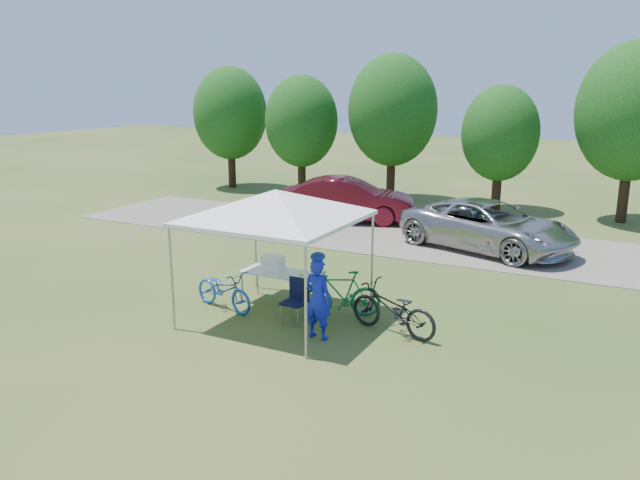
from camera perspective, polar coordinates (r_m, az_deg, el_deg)
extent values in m
plane|color=#2D5119|center=(13.25, -3.90, -7.10)|extent=(100.00, 100.00, 0.00)
cube|color=gray|center=(20.20, 7.92, 0.21)|extent=(24.00, 5.00, 0.02)
cylinder|color=#A5A5AA|center=(12.60, -13.40, -3.51)|extent=(0.05, 0.05, 2.10)
cylinder|color=#A5A5AA|center=(10.96, -1.32, -5.77)|extent=(0.05, 0.05, 2.10)
cylinder|color=#A5A5AA|center=(14.90, -5.91, -0.51)|extent=(0.05, 0.05, 2.10)
cylinder|color=#A5A5AA|center=(13.54, 4.78, -1.96)|extent=(0.05, 0.05, 2.10)
cube|color=white|center=(12.64, -4.05, 2.00)|extent=(3.15, 3.15, 0.08)
pyramid|color=white|center=(12.53, -4.10, 4.64)|extent=(4.53, 4.53, 0.55)
cylinder|color=#382314|center=(30.36, -8.05, 6.56)|extent=(0.36, 0.36, 1.89)
ellipsoid|color=#144711|center=(30.15, -8.22, 11.40)|extent=(3.46, 3.46, 4.32)
cylinder|color=#382314|center=(28.00, -1.67, 5.94)|extent=(0.36, 0.36, 1.75)
ellipsoid|color=#144711|center=(27.77, -1.71, 10.80)|extent=(3.20, 3.20, 4.00)
cylinder|color=#382314|center=(26.85, 6.48, 5.82)|extent=(0.36, 0.36, 2.03)
ellipsoid|color=#144711|center=(26.61, 6.65, 11.70)|extent=(3.71, 3.71, 4.64)
cylinder|color=#382314|center=(25.45, 15.83, 4.46)|extent=(0.36, 0.36, 1.61)
ellipsoid|color=#144711|center=(25.20, 16.16, 9.36)|extent=(2.94, 2.94, 3.68)
cylinder|color=#382314|center=(24.63, 26.02, 3.86)|extent=(0.36, 0.36, 2.10)
ellipsoid|color=#144711|center=(24.37, 26.73, 10.46)|extent=(3.84, 3.84, 4.80)
cube|color=white|center=(13.85, -3.56, -3.03)|extent=(1.78, 0.74, 0.04)
cylinder|color=#A5A5AA|center=(14.14, -7.14, -4.31)|extent=(0.04, 0.04, 0.69)
cylinder|color=#A5A5AA|center=(13.30, -1.11, -5.39)|extent=(0.04, 0.04, 0.69)
cylinder|color=#A5A5AA|center=(14.64, -5.74, -3.64)|extent=(0.04, 0.04, 0.69)
cylinder|color=#A5A5AA|center=(13.83, 0.14, -4.62)|extent=(0.04, 0.04, 0.69)
cube|color=black|center=(12.83, -2.39, -5.75)|extent=(0.47, 0.47, 0.04)
cube|color=black|center=(12.93, -1.91, -4.43)|extent=(0.46, 0.05, 0.46)
cylinder|color=#A5A5AA|center=(12.84, -3.63, -6.82)|extent=(0.02, 0.02, 0.41)
cylinder|color=#A5A5AA|center=(12.64, -2.03, -7.13)|extent=(0.02, 0.02, 0.41)
cylinder|color=#A5A5AA|center=(13.17, -2.72, -6.27)|extent=(0.02, 0.02, 0.41)
cylinder|color=#A5A5AA|center=(12.98, -1.14, -6.56)|extent=(0.02, 0.02, 0.41)
cube|color=white|center=(13.90, -4.30, -2.23)|extent=(0.46, 0.31, 0.31)
cube|color=white|center=(13.86, -4.31, -1.54)|extent=(0.48, 0.33, 0.04)
cylinder|color=#C6D933|center=(13.54, -1.75, -3.20)|extent=(0.07, 0.07, 0.05)
imported|color=#1620B6|center=(11.93, -0.20, -5.39)|extent=(0.62, 0.43, 1.60)
imported|color=blue|center=(13.73, -8.79, -4.51)|extent=(1.77, 0.96, 0.89)
imported|color=#1B793D|center=(13.14, 1.98, -4.94)|extent=(1.69, 1.19, 1.00)
imported|color=black|center=(12.32, 6.66, -6.30)|extent=(2.02, 1.07, 1.01)
imported|color=#AFAEAA|center=(19.03, 15.12, 1.29)|extent=(5.71, 3.95, 1.45)
imported|color=#560E1B|center=(22.31, 2.52, 3.70)|extent=(5.01, 3.03, 1.56)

